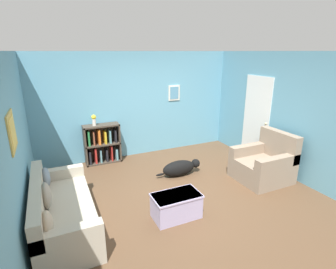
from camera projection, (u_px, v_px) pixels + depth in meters
name	position (u px, v px, depth m)	size (l,w,h in m)	color
ground_plane	(177.00, 192.00, 5.06)	(14.00, 14.00, 0.00)	brown
wall_back	(138.00, 105.00, 6.61)	(5.60, 0.13, 2.60)	#609EB7
wall_left	(14.00, 148.00, 3.65)	(0.13, 5.00, 2.60)	#609EB7
wall_right	(282.00, 114.00, 5.70)	(0.16, 5.00, 2.60)	#609EB7
couch	(60.00, 211.00, 3.95)	(0.83, 2.00, 0.79)	#B7AD99
bookshelf	(102.00, 144.00, 6.30)	(0.84, 0.31, 0.95)	#42382D
recliner_chair	(264.00, 164.00, 5.48)	(1.01, 0.96, 1.01)	gray
coffee_table	(176.00, 205.00, 4.24)	(0.77, 0.45, 0.41)	#ADA3CC
dog	(180.00, 168.00, 5.70)	(1.04, 0.31, 0.34)	black
vase	(94.00, 119.00, 6.03)	(0.11, 0.11, 0.26)	silver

